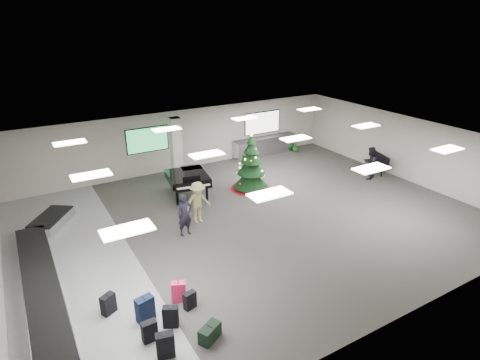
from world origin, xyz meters
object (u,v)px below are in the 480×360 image
pink_suitcase (179,292)px  traveler_b (198,203)px  christmas_tree (251,170)px  bench (377,162)px  grand_piano (188,178)px  potted_plant_right (295,146)px  baggage_carousel (45,273)px  traveler_bench (370,163)px  traveler_a (185,215)px  service_counter (265,146)px  potted_plant_left (243,153)px

pink_suitcase → traveler_b: bearing=80.1°
christmas_tree → bench: christmas_tree is taller
grand_piano → christmas_tree: bearing=-2.4°
christmas_tree → potted_plant_right: 6.35m
baggage_carousel → traveler_bench: (15.29, 0.83, 0.63)m
baggage_carousel → traveler_a: 5.01m
christmas_tree → traveler_b: christmas_tree is taller
grand_piano → traveler_bench: (8.83, -2.64, -0.06)m
grand_piano → traveler_b: size_ratio=1.42×
service_counter → traveler_a: traveler_a is taller
service_counter → potted_plant_left: bearing=-174.7°
christmas_tree → traveler_a: 5.14m
pink_suitcase → traveler_b: 4.89m
baggage_carousel → traveler_bench: bearing=3.1°
potted_plant_right → service_counter: bearing=165.4°
service_counter → grand_piano: (-6.38, -3.26, 0.36)m
traveler_bench → potted_plant_left: size_ratio=2.14×
baggage_carousel → bench: 16.49m
service_counter → traveler_a: (-7.88, -6.42, 0.29)m
service_counter → grand_piano: grand_piano is taller
traveler_a → traveler_b: traveler_b is taller
bench → traveler_a: (-11.47, -1.00, 0.27)m
pink_suitcase → grand_piano: bearing=86.0°
christmas_tree → traveler_a: christmas_tree is taller
baggage_carousel → service_counter: (12.84, 6.73, 0.33)m
service_counter → bench: 6.50m
pink_suitcase → christmas_tree: 8.63m
traveler_b → traveler_bench: 9.49m
service_counter → potted_plant_left: size_ratio=5.14×
service_counter → bench: size_ratio=2.43×
bench → service_counter: bearing=140.9°
baggage_carousel → traveler_b: (5.81, 0.97, 0.66)m
bench → potted_plant_right: bench is taller
pink_suitcase → traveler_a: 3.90m
potted_plant_right → traveler_bench: bearing=-84.5°
grand_piano → bench: size_ratio=1.49×
grand_piano → pink_suitcase: bearing=-106.0°
grand_piano → potted_plant_left: 5.70m
christmas_tree → potted_plant_left: bearing=64.8°
baggage_carousel → grand_piano: (6.46, 3.47, 0.69)m
service_counter → potted_plant_right: 2.01m
traveler_bench → service_counter: bearing=-92.4°
bench → potted_plant_left: size_ratio=2.11×
christmas_tree → potted_plant_left: christmas_tree is taller
service_counter → grand_piano: bearing=-152.9°
baggage_carousel → potted_plant_left: (11.21, 6.58, 0.18)m
traveler_bench → potted_plant_right: bearing=-109.5°
pink_suitcase → potted_plant_right: 14.86m
traveler_a → traveler_b: 1.07m
service_counter → traveler_b: 9.10m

